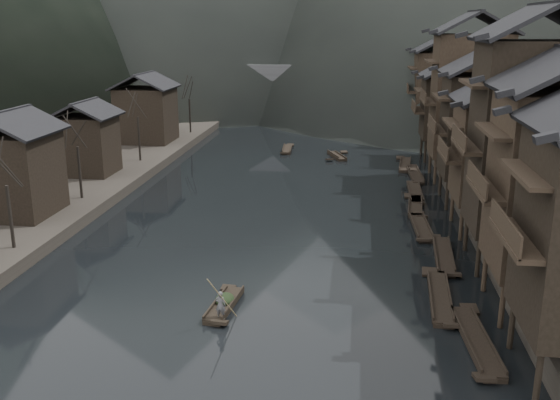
# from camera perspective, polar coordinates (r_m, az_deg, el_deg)

# --- Properties ---
(water) EXTENTS (300.00, 300.00, 0.00)m
(water) POSITION_cam_1_polar(r_m,az_deg,el_deg) (38.64, -2.86, -8.05)
(water) COLOR black
(water) RESTS_ON ground
(left_bank) EXTENTS (40.00, 200.00, 1.20)m
(left_bank) POSITION_cam_1_polar(r_m,az_deg,el_deg) (86.71, -21.53, 4.78)
(left_bank) COLOR #2D2823
(left_bank) RESTS_ON ground
(stilt_houses) EXTENTS (9.00, 67.60, 17.07)m
(stilt_houses) POSITION_cam_1_polar(r_m,az_deg,el_deg) (55.05, 18.80, 8.19)
(stilt_houses) COLOR black
(stilt_houses) RESTS_ON ground
(left_houses) EXTENTS (8.10, 53.20, 8.73)m
(left_houses) POSITION_cam_1_polar(r_m,az_deg,el_deg) (61.87, -18.74, 5.75)
(left_houses) COLOR black
(left_houses) RESTS_ON left_bank
(bare_trees) EXTENTS (3.91, 62.97, 7.83)m
(bare_trees) POSITION_cam_1_polar(r_m,az_deg,el_deg) (55.78, -17.75, 5.57)
(bare_trees) COLOR black
(bare_trees) RESTS_ON left_bank
(moored_sampans) EXTENTS (2.80, 48.86, 0.47)m
(moored_sampans) POSITION_cam_1_polar(r_m,az_deg,el_deg) (52.66, 13.03, -1.61)
(moored_sampans) COLOR black
(moored_sampans) RESTS_ON water
(midriver_boats) EXTENTS (8.41, 26.34, 0.45)m
(midriver_boats) POSITION_cam_1_polar(r_m,az_deg,el_deg) (84.07, 2.69, 5.28)
(midriver_boats) COLOR black
(midriver_boats) RESTS_ON water
(stone_bridge) EXTENTS (40.00, 6.00, 9.00)m
(stone_bridge) POSITION_cam_1_polar(r_m,az_deg,el_deg) (107.47, 3.78, 10.23)
(stone_bridge) COLOR #4C4C4F
(stone_bridge) RESTS_ON ground
(hero_sampan) EXTENTS (1.50, 5.09, 0.44)m
(hero_sampan) POSITION_cam_1_polar(r_m,az_deg,el_deg) (36.17, -5.10, -9.50)
(hero_sampan) COLOR black
(hero_sampan) RESTS_ON water
(cargo_heap) EXTENTS (1.11, 1.45, 0.66)m
(cargo_heap) POSITION_cam_1_polar(r_m,az_deg,el_deg) (36.14, -5.09, -8.53)
(cargo_heap) COLOR black
(cargo_heap) RESTS_ON hero_sampan
(boatman) EXTENTS (0.64, 0.46, 1.61)m
(boatman) POSITION_cam_1_polar(r_m,az_deg,el_deg) (34.15, -5.48, -9.18)
(boatman) COLOR #58585A
(boatman) RESTS_ON hero_sampan
(bamboo_pole) EXTENTS (1.34, 2.06, 3.28)m
(bamboo_pole) POSITION_cam_1_polar(r_m,az_deg,el_deg) (33.15, -5.25, -5.38)
(bamboo_pole) COLOR #8C7A51
(bamboo_pole) RESTS_ON boatman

